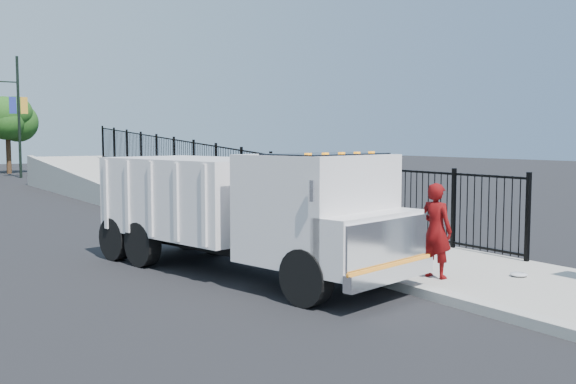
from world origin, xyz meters
TOP-DOWN VIEW (x-y plane):
  - ground at (0.00, 0.00)m, footprint 120.00×120.00m
  - sidewalk at (1.93, -2.00)m, footprint 3.55×12.00m
  - curb at (0.00, -2.00)m, footprint 0.30×12.00m
  - ramp at (2.12, 16.00)m, footprint 3.95×24.06m
  - iron_fence at (3.55, 12.00)m, footprint 0.10×28.00m
  - truck at (-1.64, 0.58)m, footprint 3.77×7.43m
  - worker at (0.82, -2.04)m, footprint 0.53×0.70m
  - debris at (2.17, -2.84)m, footprint 0.32×0.32m
  - light_pole_1 at (0.57, 35.11)m, footprint 3.78×0.22m
  - tree_1 at (1.21, 41.09)m, footprint 2.72×2.72m

SIDE VIEW (x-z plane):
  - ground at x=0.00m, z-range 0.00..0.00m
  - ramp at x=2.12m, z-range -1.60..1.60m
  - sidewalk at x=1.93m, z-range 0.00..0.12m
  - curb at x=0.00m, z-range 0.00..0.16m
  - debris at x=2.17m, z-range 0.12..0.20m
  - iron_fence at x=3.55m, z-range 0.00..1.80m
  - worker at x=0.82m, z-range 0.12..1.86m
  - truck at x=-1.64m, z-range 0.15..2.59m
  - tree_1 at x=1.21m, z-range 1.27..6.63m
  - light_pole_1 at x=0.57m, z-range 0.36..8.36m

